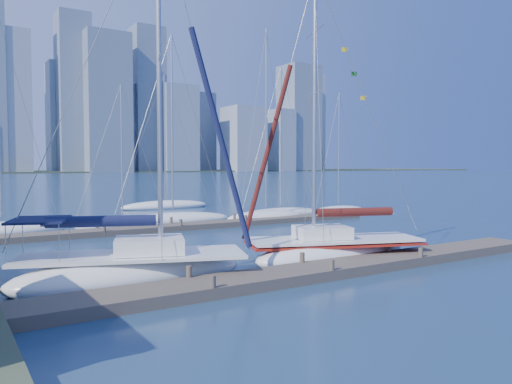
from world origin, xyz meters
TOP-DOWN VIEW (x-y plane):
  - ground at (0.00, 0.00)m, footprint 700.00×700.00m
  - near_dock at (0.00, 0.00)m, footprint 26.00×2.00m
  - far_dock at (2.00, 16.00)m, footprint 30.00×1.80m
  - sailboat_navy at (-6.34, 2.95)m, footprint 9.34×5.76m
  - sailboat_maroon at (2.89, 2.30)m, footprint 8.87×5.43m
  - bg_boat_0 at (-9.14, 19.47)m, footprint 7.84×5.03m
  - bg_boat_1 at (-1.58, 19.31)m, footprint 6.75×2.74m
  - bg_boat_2 at (2.17, 19.27)m, footprint 9.52×4.03m
  - bg_boat_3 at (9.31, 17.58)m, footprint 7.31×4.90m
  - bg_boat_4 at (11.82, 19.16)m, footprint 8.65×3.56m
  - bg_boat_5 at (18.28, 19.20)m, footprint 6.39×2.90m
  - bg_boat_7 at (6.75, 32.01)m, footprint 9.19×2.73m
  - skyline at (26.82, 290.12)m, footprint 501.48×51.31m

SIDE VIEW (x-z plane):
  - ground at x=0.00m, z-range 0.00..0.00m
  - far_dock at x=2.00m, z-range 0.00..0.36m
  - near_dock at x=0.00m, z-range 0.00..0.40m
  - bg_boat_1 at x=-1.58m, z-range -4.88..5.32m
  - bg_boat_5 at x=18.28m, z-range -5.36..5.81m
  - bg_boat_4 at x=11.82m, z-range -6.17..6.68m
  - bg_boat_7 at x=6.75m, z-range -6.57..7.12m
  - bg_boat_2 at x=2.17m, z-range -6.83..7.40m
  - bg_boat_0 at x=-9.14m, z-range -6.88..7.47m
  - bg_boat_3 at x=9.31m, z-range -7.32..7.93m
  - sailboat_maroon at x=2.89m, z-range -5.70..7.80m
  - sailboat_navy at x=-6.34m, z-range -6.18..8.41m
  - skyline at x=26.82m, z-range -20.89..90.52m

